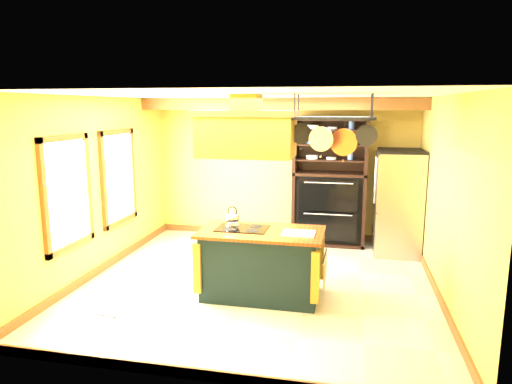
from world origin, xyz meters
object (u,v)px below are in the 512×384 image
(range_hood, at_px, (246,132))
(refrigerator, at_px, (398,204))
(hutch, at_px, (329,196))
(kitchen_island, at_px, (261,263))
(pot_rack, at_px, (333,126))

(range_hood, height_order, refrigerator, range_hood)
(hutch, bearing_deg, range_hood, -109.71)
(kitchen_island, xyz_separation_m, pot_rack, (0.91, 0.00, 1.84))
(pot_rack, distance_m, hutch, 3.03)
(range_hood, bearing_deg, refrigerator, 47.27)
(kitchen_island, bearing_deg, hutch, 74.53)
(range_hood, distance_m, refrigerator, 3.46)
(range_hood, height_order, pot_rack, same)
(refrigerator, height_order, hutch, hutch)
(pot_rack, relative_size, refrigerator, 0.60)
(range_hood, distance_m, hutch, 3.14)
(kitchen_island, distance_m, hutch, 2.82)
(kitchen_island, relative_size, hutch, 0.70)
(range_hood, xyz_separation_m, refrigerator, (2.16, 2.34, -1.36))
(kitchen_island, height_order, refrigerator, refrigerator)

